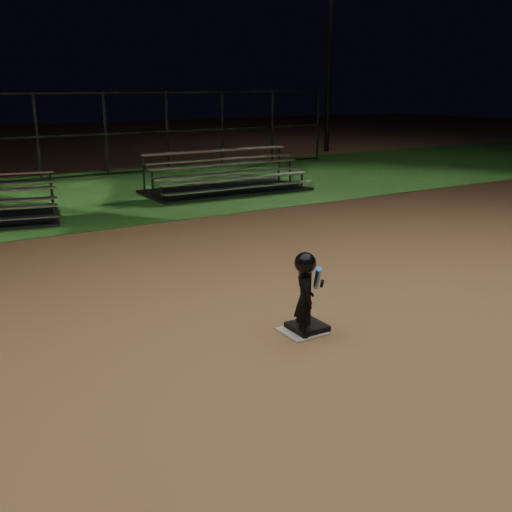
{
  "coord_description": "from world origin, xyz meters",
  "views": [
    {
      "loc": [
        -3.69,
        -5.05,
        2.68
      ],
      "look_at": [
        0.0,
        1.0,
        0.65
      ],
      "focal_mm": 41.97,
      "sensor_mm": 36.0,
      "label": 1
    }
  ],
  "objects_px": {
    "home_plate": "(302,331)",
    "bleacher_right": "(226,184)",
    "child_batter": "(305,293)",
    "light_pole_right": "(331,25)",
    "batting_tee": "(307,318)"
  },
  "relations": [
    {
      "from": "home_plate",
      "to": "light_pole_right",
      "type": "relative_size",
      "value": 0.05
    },
    {
      "from": "bleacher_right",
      "to": "light_pole_right",
      "type": "bearing_deg",
      "value": 38.74
    },
    {
      "from": "home_plate",
      "to": "batting_tee",
      "type": "distance_m",
      "value": 0.16
    },
    {
      "from": "home_plate",
      "to": "batting_tee",
      "type": "height_order",
      "value": "batting_tee"
    },
    {
      "from": "child_batter",
      "to": "light_pole_right",
      "type": "height_order",
      "value": "light_pole_right"
    },
    {
      "from": "batting_tee",
      "to": "child_batter",
      "type": "relative_size",
      "value": 0.77
    },
    {
      "from": "home_plate",
      "to": "light_pole_right",
      "type": "bearing_deg",
      "value": 51.23
    },
    {
      "from": "batting_tee",
      "to": "light_pole_right",
      "type": "bearing_deg",
      "value": 51.39
    },
    {
      "from": "home_plate",
      "to": "bleacher_right",
      "type": "height_order",
      "value": "bleacher_right"
    },
    {
      "from": "child_batter",
      "to": "bleacher_right",
      "type": "distance_m",
      "value": 9.44
    },
    {
      "from": "child_batter",
      "to": "batting_tee",
      "type": "bearing_deg",
      "value": -29.41
    },
    {
      "from": "batting_tee",
      "to": "light_pole_right",
      "type": "relative_size",
      "value": 0.09
    },
    {
      "from": "light_pole_right",
      "to": "child_batter",
      "type": "bearing_deg",
      "value": -128.69
    },
    {
      "from": "batting_tee",
      "to": "bleacher_right",
      "type": "xyz_separation_m",
      "value": [
        3.63,
        8.54,
        0.05
      ]
    },
    {
      "from": "batting_tee",
      "to": "child_batter",
      "type": "height_order",
      "value": "child_batter"
    }
  ]
}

